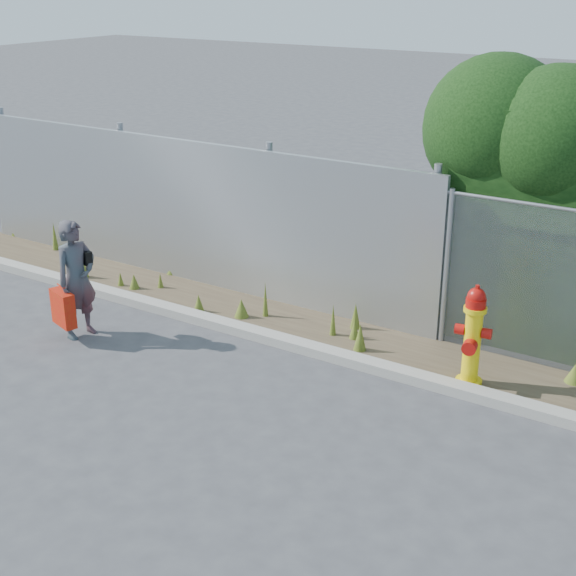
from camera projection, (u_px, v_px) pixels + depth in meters
The scene contains 8 objects.
ground at pixel (242, 420), 8.63m from camera, with size 80.00×80.00×0.00m, color #3D3C3F.
curb at pixel (325, 353), 10.02m from camera, with size 16.00×0.22×0.12m, color gray.
weed_strip at pixel (390, 338), 10.31m from camera, with size 16.00×1.34×0.55m.
corrugated_fence at pixel (181, 211), 12.20m from camera, with size 8.50×0.21×2.30m.
fire_hydrant at pixel (472, 338), 9.15m from camera, with size 0.42×0.37×1.25m.
woman at pixel (77, 279), 10.36m from camera, with size 0.58×0.38×1.58m, color #0F5C62.
red_tote_bag at pixel (63, 308), 10.35m from camera, with size 0.42×0.16×0.55m.
black_shoulder_bag at pixel (84, 257), 10.41m from camera, with size 0.24×0.10×0.18m.
Camera 1 is at (4.43, -6.06, 4.51)m, focal length 50.00 mm.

